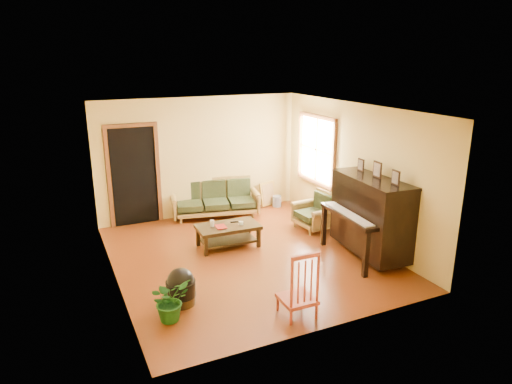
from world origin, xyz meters
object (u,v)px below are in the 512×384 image
coffee_table (228,236)px  red_chair (298,282)px  potted_plant (170,300)px  footstool (181,291)px  sofa (215,199)px  armchair (313,211)px  piano (371,217)px  ceramic_crock (277,201)px

coffee_table → red_chair: red_chair is taller
potted_plant → footstool: bearing=54.0°
coffee_table → footstool: (-1.37, -1.63, -0.01)m
sofa → armchair: 2.20m
armchair → footstool: (-3.28, -1.75, -0.18)m
armchair → potted_plant: bearing=-154.3°
piano → red_chair: bearing=-147.1°
piano → ceramic_crock: size_ratio=6.36×
potted_plant → sofa: bearing=61.5°
piano → footstool: 3.54m
sofa → ceramic_crock: (1.55, 0.05, -0.28)m
sofa → piano: size_ratio=1.17×
ceramic_crock → piano: bearing=-85.9°
coffee_table → piano: 2.61m
armchair → coffee_table: bearing=178.4°
armchair → red_chair: 3.31m
red_chair → potted_plant: size_ratio=1.66×
sofa → coffee_table: bearing=-90.2°
sofa → footstool: (-1.72, -3.29, -0.20)m
sofa → red_chair: size_ratio=1.93×
armchair → footstool: armchair is taller
piano → potted_plant: size_ratio=2.76×
sofa → ceramic_crock: sofa is taller
armchair → footstool: bearing=-156.9°
piano → ceramic_crock: (-0.22, 3.13, -0.59)m
coffee_table → potted_plant: potted_plant is taller
footstool → red_chair: red_chair is taller
coffee_table → footstool: 2.13m
piano → footstool: bearing=-172.2°
armchair → footstool: 3.72m
footstool → potted_plant: potted_plant is taller
piano → red_chair: piano is taller
sofa → potted_plant: 4.13m
piano → potted_plant: bearing=-167.2°
red_chair → footstool: bearing=146.1°
coffee_table → ceramic_crock: coffee_table is taller
sofa → red_chair: (-0.36, -4.24, 0.08)m
sofa → ceramic_crock: 1.58m
armchair → ceramic_crock: (-0.01, 1.59, -0.26)m
footstool → piano: bearing=3.4°
piano → red_chair: size_ratio=1.66×
armchair → potted_plant: size_ratio=1.31×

